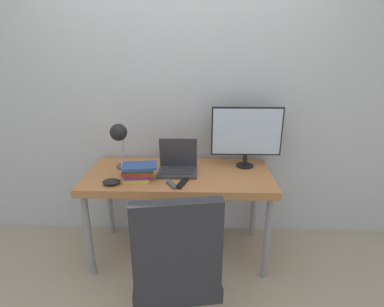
# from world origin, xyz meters

# --- Properties ---
(ground_plane) EXTENTS (12.00, 12.00, 0.00)m
(ground_plane) POSITION_xyz_m (0.00, 0.00, 0.00)
(ground_plane) COLOR tan
(wall_back) EXTENTS (8.00, 0.05, 2.60)m
(wall_back) POSITION_xyz_m (0.00, 0.75, 1.30)
(wall_back) COLOR silver
(wall_back) RESTS_ON ground_plane
(desk) EXTENTS (1.50, 0.68, 0.77)m
(desk) POSITION_xyz_m (0.00, 0.34, 0.70)
(desk) COLOR #B77542
(desk) RESTS_ON ground_plane
(laptop) EXTENTS (0.31, 0.25, 0.26)m
(laptop) POSITION_xyz_m (-0.01, 0.37, 0.82)
(laptop) COLOR #38383D
(laptop) RESTS_ON desk
(monitor) EXTENTS (0.58, 0.15, 0.51)m
(monitor) POSITION_xyz_m (0.55, 0.50, 1.06)
(monitor) COLOR black
(monitor) RESTS_ON desk
(desk_lamp) EXTENTS (0.16, 0.30, 0.41)m
(desk_lamp) POSITION_xyz_m (-0.46, 0.33, 1.06)
(desk_lamp) COLOR #4C4C51
(desk_lamp) RESTS_ON desk
(office_chair) EXTENTS (0.58, 0.60, 1.06)m
(office_chair) POSITION_xyz_m (0.04, -0.53, 0.59)
(office_chair) COLOR black
(office_chair) RESTS_ON ground_plane
(book_stack) EXTENTS (0.28, 0.21, 0.12)m
(book_stack) POSITION_xyz_m (-0.30, 0.21, 0.83)
(book_stack) COLOR gold
(book_stack) RESTS_ON desk
(tv_remote) EXTENTS (0.10, 0.13, 0.02)m
(tv_remote) POSITION_xyz_m (-0.03, 0.10, 0.78)
(tv_remote) COLOR #4C4C51
(tv_remote) RESTS_ON desk
(media_remote) EXTENTS (0.09, 0.18, 0.02)m
(media_remote) POSITION_xyz_m (0.04, 0.13, 0.78)
(media_remote) COLOR black
(media_remote) RESTS_ON desk
(game_controller) EXTENTS (0.13, 0.10, 0.04)m
(game_controller) POSITION_xyz_m (-0.49, 0.11, 0.79)
(game_controller) COLOR black
(game_controller) RESTS_ON desk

